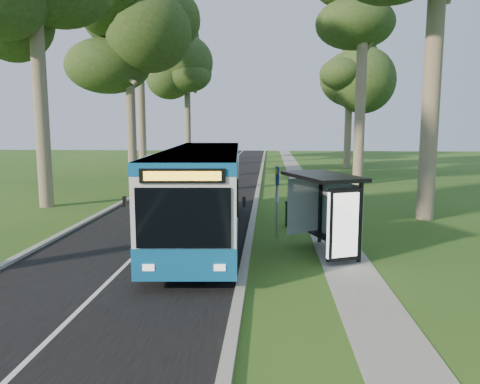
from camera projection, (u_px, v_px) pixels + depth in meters
The scene contains 16 objects.
ground at pixel (247, 253), 15.03m from camera, with size 120.00×120.00×0.00m, color #284E18.
road at pixel (191, 201), 25.12m from camera, with size 7.00×100.00×0.02m, color black.
kerb_east at pixel (256, 201), 24.90m from camera, with size 0.25×100.00×0.12m, color #9E9B93.
kerb_west at pixel (127, 200), 25.33m from camera, with size 0.25×100.00×0.12m, color #9E9B93.
centre_line at pixel (191, 201), 25.12m from camera, with size 0.12×100.00×0.01m, color white.
footpath at pixel (313, 203), 24.72m from camera, with size 1.50×100.00×0.02m, color gray.
bus at pixel (203, 192), 17.04m from camera, with size 3.31×12.28×3.22m.
bus_stop_sign at pixel (277, 193), 16.92m from camera, with size 0.14×0.37×2.64m.
bus_shelter at pixel (328, 200), 14.36m from camera, with size 2.60×3.35×2.55m.
litter_bin at pixel (292, 214), 18.94m from camera, with size 0.59×0.59×1.03m.
car_white at pixel (167, 164), 40.23m from camera, with size 1.79×4.44×1.51m, color silver.
car_silver at pixel (154, 163), 41.40m from camera, with size 1.52×4.36×1.44m, color #97999E.
tree_west_c at pixel (129, 44), 32.00m from camera, with size 5.20×5.20×12.91m.
tree_west_d at pixel (139, 30), 41.60m from camera, with size 5.20×5.20×16.81m.
tree_west_e at pixel (187, 62), 51.53m from camera, with size 5.20×5.20×14.75m.
tree_east_d at pixel (350, 56), 42.69m from camera, with size 5.20×5.20×13.92m.
Camera 1 is at (0.69, -14.58, 4.10)m, focal length 35.00 mm.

